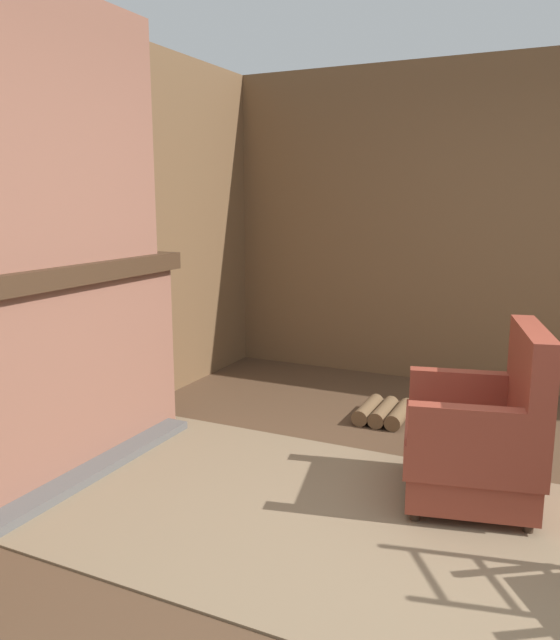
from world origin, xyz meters
name	(u,v)px	position (x,y,z in m)	size (l,w,h in m)	color
ground_plane	(496,567)	(0.00, 0.00, 0.00)	(14.00, 14.00, 0.00)	#4C3523
wood_panel_wall_left	(15,239)	(-2.74, 0.00, 1.34)	(0.06, 6.03, 2.68)	brown
wood_panel_wall_back	(554,228)	(0.03, 2.74, 1.34)	(6.03, 0.09, 2.68)	brown
fireplace_hearth	(57,367)	(-2.49, 0.00, 0.60)	(0.64, 1.86, 1.21)	brown
chimney_breast	(38,130)	(-2.50, 0.00, 1.94)	(0.38, 1.55, 1.45)	brown
area_rug	(362,526)	(-0.63, 0.07, 0.01)	(3.48, 1.77, 0.01)	#7A664C
armchair	(479,439)	(-0.18, 0.58, 0.35)	(0.81, 0.85, 0.94)	brown
firewood_stack	(384,412)	(-0.96, 1.57, 0.06)	(0.35, 0.44, 0.11)	brown
storage_case	(95,247)	(-2.54, 0.44, 1.27)	(0.15, 0.23, 0.12)	black
decorative_plate_on_mantel	(20,245)	(-2.56, -0.13, 1.32)	(0.06, 0.22, 0.22)	gold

